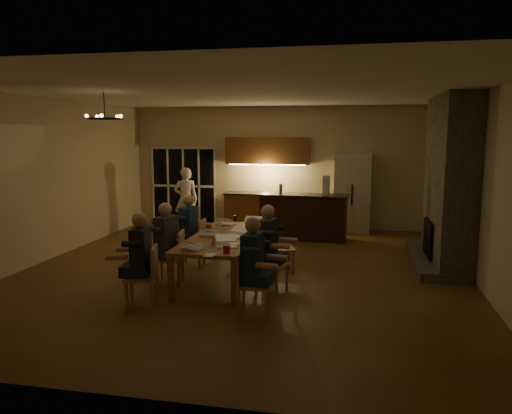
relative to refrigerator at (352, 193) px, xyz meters
The scene contains 44 objects.
floor 4.67m from the refrigerator, 114.60° to the right, with size 9.00×9.00×0.00m, color brown.
back_wall 2.03m from the refrigerator, 168.98° to the left, with size 8.00×0.04×3.20m, color beige.
left_wall 7.25m from the refrigerator, 144.97° to the right, with size 0.04×9.00×3.20m, color beige.
right_wall 4.70m from the refrigerator, 62.94° to the right, with size 0.04×9.00×3.20m, color beige.
ceiling 5.08m from the refrigerator, 114.60° to the right, with size 8.00×9.00×0.04m, color white.
french_doors 4.61m from the refrigerator, behind, with size 1.86×0.08×2.10m, color black.
fireplace 3.51m from the refrigerator, 58.61° to the right, with size 0.58×2.50×3.20m, color #64584E.
kitchenette 2.21m from the refrigerator, behind, with size 2.24×0.68×2.40m, color brown, non-canonical shape.
refrigerator is the anchor object (origin of this frame).
dining_table 5.12m from the refrigerator, 114.50° to the right, with size 1.10×2.77×0.75m, color #B37347.
bar_island 1.66m from the refrigerator, 134.32° to the right, with size 2.10×0.68×1.08m, color black.
chair_left_near 6.94m from the refrigerator, 115.01° to the right, with size 0.44×0.44×0.89m, color tan, non-canonical shape.
chair_left_mid 5.93m from the refrigerator, 119.76° to the right, with size 0.44×0.44×0.89m, color tan, non-canonical shape.
chair_left_far 4.96m from the refrigerator, 126.36° to the right, with size 0.44×0.44×0.89m, color tan, non-canonical shape.
chair_right_near 6.41m from the refrigerator, 101.29° to the right, with size 0.44×0.44×0.89m, color tan, non-canonical shape.
chair_right_mid 5.36m from the refrigerator, 102.87° to the right, with size 0.44×0.44×0.89m, color tan, non-canonical shape.
chair_right_far 4.26m from the refrigerator, 106.44° to the right, with size 0.44×0.44×0.89m, color tan, non-canonical shape.
person_left_near 6.87m from the refrigerator, 115.46° to the right, with size 0.60×0.60×1.38m, color #20242A, non-canonical shape.
person_right_near 6.39m from the refrigerator, 101.53° to the right, with size 0.60×0.60×1.38m, color navy, non-canonical shape.
person_left_mid 5.96m from the refrigerator, 119.97° to the right, with size 0.60×0.60×1.38m, color #3E4449, non-canonical shape.
person_right_mid 5.24m from the refrigerator, 104.09° to the right, with size 0.60×0.60×1.38m, color #20242A, non-canonical shape.
person_left_far 5.03m from the refrigerator, 126.01° to the right, with size 0.60×0.60×1.38m, color navy, non-canonical shape.
standing_person 4.24m from the refrigerator, 169.53° to the right, with size 0.60×0.39×1.65m, color white.
chandelier 6.62m from the refrigerator, 130.28° to the right, with size 0.61×0.61×0.03m, color black.
laptop_a 6.13m from the refrigerator, 112.34° to the right, with size 0.32×0.28×0.23m, color silver, non-canonical shape.
laptop_b 5.76m from the refrigerator, 108.78° to the right, with size 0.32×0.28×0.23m, color silver, non-canonical shape.
laptop_c 5.22m from the refrigerator, 117.13° to the right, with size 0.32×0.28×0.23m, color silver, non-canonical shape.
laptop_d 5.05m from the refrigerator, 111.81° to the right, with size 0.32×0.28×0.23m, color silver, non-canonical shape.
laptop_e 4.29m from the refrigerator, 123.64° to the right, with size 0.32×0.28×0.23m, color silver, non-canonical shape.
laptop_f 4.09m from the refrigerator, 116.59° to the right, with size 0.32×0.28×0.23m, color silver, non-canonical shape.
mug_front 5.48m from the refrigerator, 113.12° to the right, with size 0.08×0.08×0.10m, color white.
mug_mid 4.50m from the refrigerator, 116.39° to the right, with size 0.07×0.07×0.10m, color white.
mug_back 4.51m from the refrigerator, 122.56° to the right, with size 0.08×0.08×0.10m, color white.
redcup_near 6.12m from the refrigerator, 106.64° to the right, with size 0.10×0.10×0.12m, color red.
redcup_mid 4.97m from the refrigerator, 120.09° to the right, with size 0.09×0.09×0.12m, color red.
can_silver 5.77m from the refrigerator, 111.38° to the right, with size 0.06×0.06×0.12m, color #B2B2B7.
can_cola 3.91m from the refrigerator, 125.70° to the right, with size 0.06×0.06×0.12m, color #3F0F0C.
can_right 4.70m from the refrigerator, 111.64° to the right, with size 0.07×0.07×0.12m, color #B2B2B7.
plate_near 5.50m from the refrigerator, 108.79° to the right, with size 0.26×0.26×0.02m, color white.
plate_left 5.96m from the refrigerator, 113.37° to the right, with size 0.22×0.22×0.02m, color white.
plate_far 4.22m from the refrigerator, 113.38° to the right, with size 0.28×0.28×0.02m, color white.
notepad 6.33m from the refrigerator, 108.03° to the right, with size 0.15×0.21×0.01m, color white.
bar_bottle 2.04m from the refrigerator, 144.73° to the right, with size 0.08×0.08×0.24m, color #99999E.
bar_blender 1.33m from the refrigerator, 117.20° to the right, with size 0.14×0.14×0.45m, color silver.
Camera 1 is at (1.99, -8.63, 2.51)m, focal length 35.00 mm.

